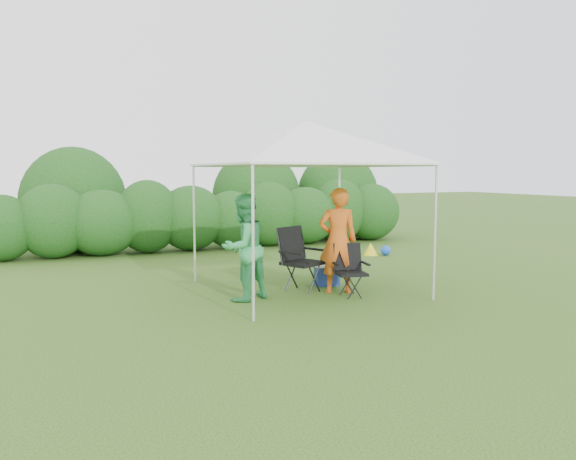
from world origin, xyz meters
name	(u,v)px	position (x,y,z in m)	size (l,w,h in m)	color
ground	(318,296)	(0.00, 0.00, 0.00)	(70.00, 70.00, 0.00)	#3B5E1D
hedge	(216,217)	(0.13, 6.00, 0.83)	(11.27, 1.53, 1.80)	#1E4F18
canopy	(305,143)	(0.00, 0.50, 2.46)	(3.10, 3.10, 2.83)	silver
chair_right	(349,266)	(0.48, -0.16, 0.48)	(0.59, 0.56, 0.84)	black
chair_left	(298,255)	(-0.11, 0.54, 0.61)	(0.81, 0.79, 1.07)	black
man	(338,240)	(0.41, 0.11, 0.87)	(0.64, 0.42, 1.74)	#DC5A19
woman	(244,247)	(-1.19, 0.23, 0.83)	(0.81, 0.63, 1.66)	#339E57
cooler	(327,275)	(0.53, 0.71, 0.18)	(0.50, 0.42, 0.37)	navy
bottle	(331,257)	(0.59, 0.67, 0.50)	(0.07, 0.07, 0.27)	#592D0C
lawn_toy	(374,249)	(3.26, 3.37, 0.14)	(0.59, 0.50, 0.30)	yellow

